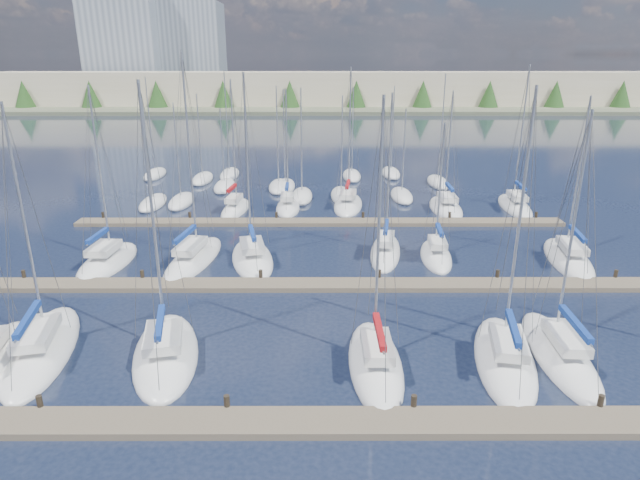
{
  "coord_description": "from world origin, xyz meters",
  "views": [
    {
      "loc": [
        -0.04,
        -16.37,
        14.56
      ],
      "look_at": [
        0.0,
        14.0,
        4.0
      ],
      "focal_mm": 30.0,
      "sensor_mm": 36.0,
      "label": 1
    }
  ],
  "objects_px": {
    "sailboat_h": "(108,261)",
    "sailboat_b": "(43,349)",
    "sailboat_r": "(515,206)",
    "sailboat_o": "(288,207)",
    "sailboat_p": "(348,204)",
    "sailboat_j": "(252,258)",
    "sailboat_e": "(505,359)",
    "sailboat_n": "(235,209)",
    "sailboat_i": "(194,259)",
    "sailboat_l": "(436,256)",
    "sailboat_d": "(375,363)",
    "sailboat_q": "(446,208)",
    "sailboat_c": "(166,353)",
    "sailboat_m": "(568,259)",
    "sailboat_f": "(559,354)",
    "sailboat_k": "(385,251)"
  },
  "relations": [
    {
      "from": "sailboat_b",
      "to": "sailboat_l",
      "type": "distance_m",
      "value": 26.79
    },
    {
      "from": "sailboat_h",
      "to": "sailboat_j",
      "type": "bearing_deg",
      "value": 6.85
    },
    {
      "from": "sailboat_h",
      "to": "sailboat_b",
      "type": "relative_size",
      "value": 1.01
    },
    {
      "from": "sailboat_r",
      "to": "sailboat_o",
      "type": "distance_m",
      "value": 22.78
    },
    {
      "from": "sailboat_j",
      "to": "sailboat_o",
      "type": "height_order",
      "value": "sailboat_j"
    },
    {
      "from": "sailboat_m",
      "to": "sailboat_r",
      "type": "bearing_deg",
      "value": 95.07
    },
    {
      "from": "sailboat_h",
      "to": "sailboat_e",
      "type": "xyz_separation_m",
      "value": [
        24.84,
        -13.33,
        0.01
      ]
    },
    {
      "from": "sailboat_r",
      "to": "sailboat_d",
      "type": "height_order",
      "value": "sailboat_r"
    },
    {
      "from": "sailboat_m",
      "to": "sailboat_j",
      "type": "bearing_deg",
      "value": -170.97
    },
    {
      "from": "sailboat_r",
      "to": "sailboat_f",
      "type": "bearing_deg",
      "value": -99.82
    },
    {
      "from": "sailboat_l",
      "to": "sailboat_n",
      "type": "bearing_deg",
      "value": 148.17
    },
    {
      "from": "sailboat_f",
      "to": "sailboat_d",
      "type": "bearing_deg",
      "value": -171.58
    },
    {
      "from": "sailboat_c",
      "to": "sailboat_f",
      "type": "bearing_deg",
      "value": -12.31
    },
    {
      "from": "sailboat_o",
      "to": "sailboat_p",
      "type": "distance_m",
      "value": 6.17
    },
    {
      "from": "sailboat_p",
      "to": "sailboat_h",
      "type": "bearing_deg",
      "value": -132.8
    },
    {
      "from": "sailboat_b",
      "to": "sailboat_q",
      "type": "bearing_deg",
      "value": 32.74
    },
    {
      "from": "sailboat_j",
      "to": "sailboat_q",
      "type": "xyz_separation_m",
      "value": [
        17.59,
        13.96,
        -0.01
      ]
    },
    {
      "from": "sailboat_r",
      "to": "sailboat_o",
      "type": "height_order",
      "value": "sailboat_r"
    },
    {
      "from": "sailboat_k",
      "to": "sailboat_p",
      "type": "xyz_separation_m",
      "value": [
        -2.19,
        13.72,
        -0.01
      ]
    },
    {
      "from": "sailboat_f",
      "to": "sailboat_p",
      "type": "distance_m",
      "value": 30.1
    },
    {
      "from": "sailboat_n",
      "to": "sailboat_d",
      "type": "distance_m",
      "value": 29.86
    },
    {
      "from": "sailboat_l",
      "to": "sailboat_m",
      "type": "height_order",
      "value": "sailboat_m"
    },
    {
      "from": "sailboat_i",
      "to": "sailboat_h",
      "type": "distance_m",
      "value": 6.23
    },
    {
      "from": "sailboat_b",
      "to": "sailboat_d",
      "type": "distance_m",
      "value": 17.15
    },
    {
      "from": "sailboat_h",
      "to": "sailboat_c",
      "type": "relative_size",
      "value": 0.94
    },
    {
      "from": "sailboat_b",
      "to": "sailboat_r",
      "type": "distance_m",
      "value": 43.69
    },
    {
      "from": "sailboat_m",
      "to": "sailboat_h",
      "type": "bearing_deg",
      "value": -169.83
    },
    {
      "from": "sailboat_b",
      "to": "sailboat_k",
      "type": "height_order",
      "value": "sailboat_b"
    },
    {
      "from": "sailboat_b",
      "to": "sailboat_r",
      "type": "xyz_separation_m",
      "value": [
        33.98,
        27.46,
        0.02
      ]
    },
    {
      "from": "sailboat_o",
      "to": "sailboat_d",
      "type": "xyz_separation_m",
      "value": [
        5.9,
        -28.3,
        -0.01
      ]
    },
    {
      "from": "sailboat_f",
      "to": "sailboat_i",
      "type": "height_order",
      "value": "sailboat_i"
    },
    {
      "from": "sailboat_b",
      "to": "sailboat_j",
      "type": "xyz_separation_m",
      "value": [
        9.33,
        12.96,
        0.01
      ]
    },
    {
      "from": "sailboat_l",
      "to": "sailboat_r",
      "type": "height_order",
      "value": "sailboat_r"
    },
    {
      "from": "sailboat_h",
      "to": "sailboat_p",
      "type": "relative_size",
      "value": 0.94
    },
    {
      "from": "sailboat_e",
      "to": "sailboat_j",
      "type": "bearing_deg",
      "value": 146.75
    },
    {
      "from": "sailboat_n",
      "to": "sailboat_c",
      "type": "height_order",
      "value": "sailboat_c"
    },
    {
      "from": "sailboat_f",
      "to": "sailboat_r",
      "type": "bearing_deg",
      "value": 78.39
    },
    {
      "from": "sailboat_d",
      "to": "sailboat_q",
      "type": "bearing_deg",
      "value": 70.68
    },
    {
      "from": "sailboat_o",
      "to": "sailboat_c",
      "type": "distance_m",
      "value": 27.78
    },
    {
      "from": "sailboat_b",
      "to": "sailboat_c",
      "type": "distance_m",
      "value": 6.52
    },
    {
      "from": "sailboat_e",
      "to": "sailboat_n",
      "type": "bearing_deg",
      "value": 133.76
    },
    {
      "from": "sailboat_i",
      "to": "sailboat_b",
      "type": "height_order",
      "value": "sailboat_i"
    },
    {
      "from": "sailboat_i",
      "to": "sailboat_l",
      "type": "relative_size",
      "value": 1.45
    },
    {
      "from": "sailboat_h",
      "to": "sailboat_p",
      "type": "bearing_deg",
      "value": 43.88
    },
    {
      "from": "sailboat_j",
      "to": "sailboat_c",
      "type": "height_order",
      "value": "sailboat_c"
    },
    {
      "from": "sailboat_h",
      "to": "sailboat_b",
      "type": "height_order",
      "value": "sailboat_h"
    },
    {
      "from": "sailboat_e",
      "to": "sailboat_q",
      "type": "relative_size",
      "value": 1.16
    },
    {
      "from": "sailboat_n",
      "to": "sailboat_k",
      "type": "xyz_separation_m",
      "value": [
        13.37,
        -11.98,
        -0.01
      ]
    },
    {
      "from": "sailboat_m",
      "to": "sailboat_f",
      "type": "bearing_deg",
      "value": -106.14
    },
    {
      "from": "sailboat_e",
      "to": "sailboat_m",
      "type": "relative_size",
      "value": 1.11
    }
  ]
}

